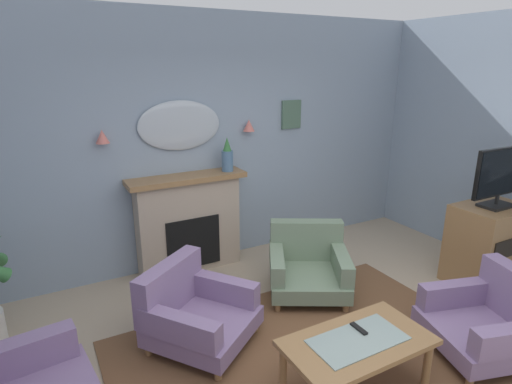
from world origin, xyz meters
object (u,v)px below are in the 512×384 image
(mantel_vase_right, at_px, (227,157))
(framed_picture, at_px, (291,114))
(fireplace, at_px, (189,224))
(armchair_in_corner, at_px, (492,320))
(wall_sconce_right, at_px, (249,125))
(tv_flatscreen, at_px, (501,176))
(tv_cabinet, at_px, (487,244))
(wall_sconce_left, at_px, (102,137))
(coffee_table, at_px, (357,346))
(armchair_near_fireplace, at_px, (308,264))
(tv_remote, at_px, (359,329))
(wall_mirror, at_px, (180,126))
(armchair_beside_couch, at_px, (194,310))

(mantel_vase_right, distance_m, framed_picture, 1.10)
(fireplace, height_order, armchair_in_corner, fireplace)
(wall_sconce_right, distance_m, tv_flatscreen, 2.83)
(tv_cabinet, bearing_deg, wall_sconce_left, 151.62)
(armchair_in_corner, bearing_deg, tv_flatscreen, 35.03)
(wall_sconce_left, bearing_deg, coffee_table, -64.18)
(fireplace, bearing_deg, mantel_vase_right, -3.24)
(wall_sconce_left, relative_size, armchair_near_fireplace, 0.13)
(mantel_vase_right, xyz_separation_m, tv_cabinet, (2.31, -1.86, -0.88))
(mantel_vase_right, relative_size, coffee_table, 0.37)
(fireplace, xyz_separation_m, coffee_table, (0.39, -2.48, -0.19))
(tv_remote, height_order, tv_flatscreen, tv_flatscreen)
(wall_mirror, relative_size, coffee_table, 0.87)
(tv_flatscreen, bearing_deg, coffee_table, -166.62)
(armchair_near_fireplace, relative_size, tv_cabinet, 1.23)
(mantel_vase_right, xyz_separation_m, armchair_in_corner, (1.21, -2.65, -1.03))
(fireplace, distance_m, tv_remote, 2.44)
(armchair_near_fireplace, bearing_deg, wall_sconce_right, 94.35)
(framed_picture, distance_m, armchair_beside_couch, 2.85)
(fireplace, relative_size, framed_picture, 3.78)
(wall_sconce_left, bearing_deg, armchair_beside_couch, -74.63)
(tv_remote, bearing_deg, wall_sconce_right, 81.51)
(wall_sconce_right, bearing_deg, tv_flatscreen, -45.55)
(framed_picture, height_order, coffee_table, framed_picture)
(wall_sconce_left, distance_m, armchair_beside_couch, 2.01)
(wall_mirror, bearing_deg, armchair_in_corner, -58.85)
(wall_mirror, distance_m, armchair_near_fireplace, 2.09)
(fireplace, xyz_separation_m, tv_cabinet, (2.81, -1.89, -0.12))
(wall_mirror, bearing_deg, tv_flatscreen, -36.09)
(armchair_in_corner, bearing_deg, wall_mirror, 121.15)
(wall_mirror, height_order, tv_remote, wall_mirror)
(wall_mirror, xyz_separation_m, framed_picture, (1.50, 0.01, 0.04))
(coffee_table, height_order, armchair_in_corner, armchair_in_corner)
(wall_sconce_right, bearing_deg, armchair_near_fireplace, -85.65)
(fireplace, distance_m, mantel_vase_right, 0.91)
(armchair_near_fireplace, bearing_deg, tv_remote, -109.52)
(armchair_beside_couch, distance_m, tv_cabinet, 3.31)
(fireplace, relative_size, tv_remote, 8.50)
(tv_remote, bearing_deg, tv_cabinet, 12.30)
(wall_sconce_right, relative_size, coffee_table, 0.13)
(coffee_table, distance_m, tv_flatscreen, 2.63)
(wall_sconce_right, relative_size, tv_flatscreen, 0.17)
(coffee_table, xyz_separation_m, armchair_in_corner, (1.31, -0.20, -0.08))
(coffee_table, xyz_separation_m, armchair_near_fireplace, (0.55, 1.39, -0.08))
(framed_picture, height_order, armchair_in_corner, framed_picture)
(mantel_vase_right, height_order, armchair_in_corner, mantel_vase_right)
(framed_picture, bearing_deg, tv_cabinet, -57.25)
(coffee_table, bearing_deg, fireplace, 99.04)
(wall_mirror, bearing_deg, armchair_near_fireplace, -52.72)
(framed_picture, relative_size, tv_flatscreen, 0.43)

